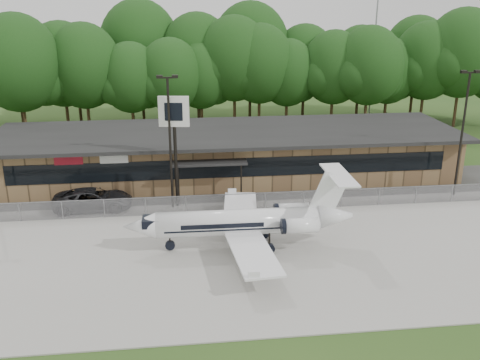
{
  "coord_description": "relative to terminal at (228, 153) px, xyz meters",
  "views": [
    {
      "loc": [
        -4.36,
        -22.39,
        15.52
      ],
      "look_at": [
        -0.28,
        12.0,
        3.63
      ],
      "focal_mm": 40.0,
      "sensor_mm": 36.0,
      "label": 1
    }
  ],
  "objects": [
    {
      "name": "ground",
      "position": [
        0.0,
        -23.94,
        -2.18
      ],
      "size": [
        160.0,
        160.0,
        0.0
      ],
      "primitive_type": "plane",
      "color": "#264518",
      "rests_on": "ground"
    },
    {
      "name": "apron",
      "position": [
        0.0,
        -15.94,
        -2.14
      ],
      "size": [
        64.0,
        18.0,
        0.08
      ],
      "primitive_type": "cube",
      "color": "#9E9B93",
      "rests_on": "ground"
    },
    {
      "name": "parking_lot",
      "position": [
        0.0,
        -4.44,
        -2.15
      ],
      "size": [
        50.0,
        9.0,
        0.06
      ],
      "primitive_type": "cube",
      "color": "#383835",
      "rests_on": "ground"
    },
    {
      "name": "terminal",
      "position": [
        0.0,
        0.0,
        0.0
      ],
      "size": [
        41.0,
        11.65,
        4.3
      ],
      "color": "olive",
      "rests_on": "ground"
    },
    {
      "name": "fence",
      "position": [
        0.0,
        -8.94,
        -1.4
      ],
      "size": [
        46.0,
        0.04,
        1.52
      ],
      "color": "gray",
      "rests_on": "ground"
    },
    {
      "name": "treeline",
      "position": [
        0.0,
        18.06,
        5.32
      ],
      "size": [
        72.0,
        12.0,
        15.0
      ],
      "primitive_type": null,
      "color": "black",
      "rests_on": "ground"
    },
    {
      "name": "radio_mast",
      "position": [
        22.0,
        24.06,
        10.32
      ],
      "size": [
        0.2,
        0.2,
        25.0
      ],
      "primitive_type": "cylinder",
      "color": "gray",
      "rests_on": "ground"
    },
    {
      "name": "light_pole_mid",
      "position": [
        -5.0,
        -7.44,
        3.8
      ],
      "size": [
        1.55,
        0.3,
        10.23
      ],
      "color": "black",
      "rests_on": "ground"
    },
    {
      "name": "light_pole_right",
      "position": [
        18.0,
        -7.44,
        3.8
      ],
      "size": [
        1.55,
        0.3,
        10.23
      ],
      "color": "black",
      "rests_on": "ground"
    },
    {
      "name": "business_jet",
      "position": [
        -0.25,
        -15.05,
        -0.39
      ],
      "size": [
        14.82,
        13.16,
        5.01
      ],
      "rotation": [
        0.0,
        0.0,
        -0.01
      ],
      "color": "white",
      "rests_on": "ground"
    },
    {
      "name": "suv",
      "position": [
        -11.05,
        -7.04,
        -1.35
      ],
      "size": [
        6.04,
        2.93,
        1.66
      ],
      "primitive_type": "imported",
      "rotation": [
        0.0,
        0.0,
        1.6
      ],
      "color": "#343437",
      "rests_on": "ground"
    },
    {
      "name": "pole_sign",
      "position": [
        -4.64,
        -7.14,
        4.45
      ],
      "size": [
        2.28,
        0.58,
        8.66
      ],
      "rotation": [
        0.0,
        0.0,
        -0.14
      ],
      "color": "black",
      "rests_on": "ground"
    }
  ]
}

